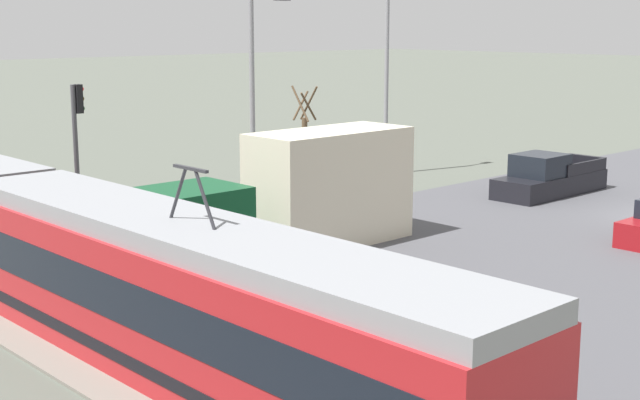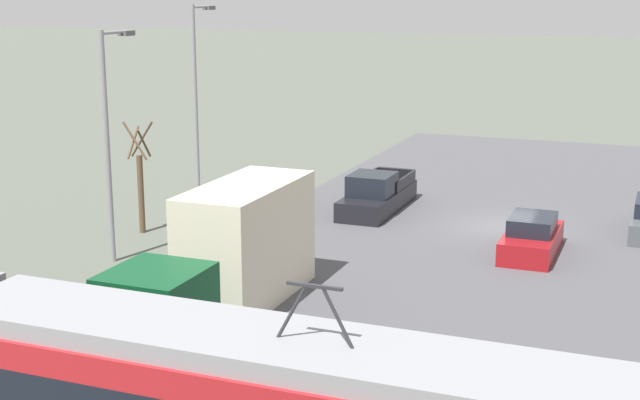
% 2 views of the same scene
% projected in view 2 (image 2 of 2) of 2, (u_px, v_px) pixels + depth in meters
% --- Properties ---
extents(ground_plane, '(320.00, 320.00, 0.00)m').
position_uv_depth(ground_plane, '(502.00, 229.00, 36.69)').
color(ground_plane, '#565B51').
extents(road_surface, '(19.84, 45.32, 0.08)m').
position_uv_depth(road_surface, '(502.00, 228.00, 36.68)').
color(road_surface, '#4C4C51').
rests_on(road_surface, ground).
extents(box_truck, '(2.39, 9.35, 3.70)m').
position_uv_depth(box_truck, '(228.00, 258.00, 26.71)').
color(box_truck, '#0C4723').
rests_on(box_truck, ground).
extents(pickup_truck, '(1.97, 5.86, 1.78)m').
position_uv_depth(pickup_truck, '(377.00, 195.00, 39.35)').
color(pickup_truck, black).
rests_on(pickup_truck, ground).
extents(sedan_car_2, '(1.83, 4.28, 1.45)m').
position_uv_depth(sedan_car_2, '(532.00, 238.00, 32.90)').
color(sedan_car_2, maroon).
rests_on(sedan_car_2, ground).
extents(street_tree, '(1.08, 0.90, 4.55)m').
position_uv_depth(street_tree, '(140.00, 183.00, 35.73)').
color(street_tree, brown).
rests_on(street_tree, ground).
extents(street_lamp_near_crossing, '(0.36, 1.95, 8.98)m').
position_uv_depth(street_lamp_near_crossing, '(197.00, 90.00, 40.73)').
color(street_lamp_near_crossing, gray).
rests_on(street_lamp_near_crossing, ground).
extents(street_lamp_mid_block, '(0.36, 1.95, 8.28)m').
position_uv_depth(street_lamp_mid_block, '(110.00, 131.00, 31.46)').
color(street_lamp_mid_block, gray).
rests_on(street_lamp_mid_block, ground).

